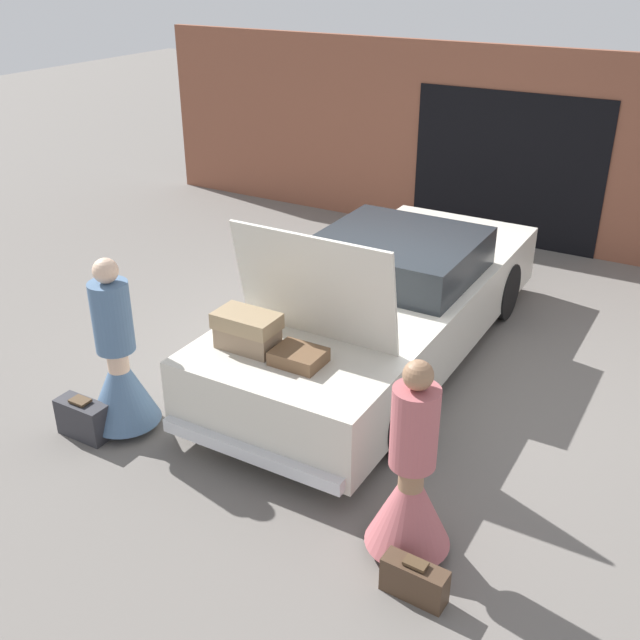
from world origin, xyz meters
The scene contains 7 objects.
ground_plane centered at (0.00, 0.00, 0.00)m, with size 40.00×40.00×0.00m, color slate.
garage_wall_back centered at (0.00, 4.08, 1.39)m, with size 12.00×0.14×2.80m.
car centered at (0.00, 0.01, 0.59)m, with size 1.88×5.06×1.87m.
person_left centered at (-1.45, -2.45, 0.59)m, with size 0.65×0.65×1.68m.
person_right centered at (1.45, -2.59, 0.57)m, with size 0.63×0.63×1.60m.
suitcase_beside_left_person centered at (-1.67, -2.75, 0.18)m, with size 0.50×0.21×0.38m.
suitcase_beside_right_person centered at (1.68, -2.98, 0.14)m, with size 0.47×0.18×0.31m.
Camera 1 is at (3.00, -6.55, 4.00)m, focal length 42.00 mm.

